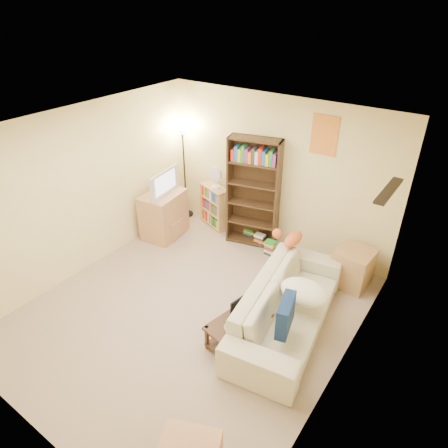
# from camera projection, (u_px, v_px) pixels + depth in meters

# --- Properties ---
(room) EXTENTS (4.50, 4.54, 2.52)m
(room) POSITION_uv_depth(u_px,v_px,m) (187.00, 206.00, 4.68)
(room) COLOR tan
(room) RESTS_ON ground
(sofa) EXTENTS (2.59, 1.60, 0.68)m
(sofa) POSITION_uv_depth(u_px,v_px,m) (288.00, 306.00, 5.09)
(sofa) COLOR beige
(sofa) RESTS_ON ground
(navy_pillow) EXTENTS (0.24, 0.46, 0.40)m
(navy_pillow) POSITION_uv_depth(u_px,v_px,m) (286.00, 315.00, 4.51)
(navy_pillow) COLOR navy
(navy_pillow) RESTS_ON sofa
(cream_blanket) EXTENTS (0.62, 0.44, 0.27)m
(cream_blanket) POSITION_uv_depth(u_px,v_px,m) (304.00, 292.00, 4.95)
(cream_blanket) COLOR white
(cream_blanket) RESTS_ON sofa
(tabby_cat) EXTENTS (0.54, 0.25, 0.18)m
(tabby_cat) POSITION_uv_depth(u_px,v_px,m) (290.00, 238.00, 5.67)
(tabby_cat) COLOR #DC5E2E
(tabby_cat) RESTS_ON sofa
(coffee_table) EXTENTS (0.60, 0.88, 0.36)m
(coffee_table) POSITION_uv_depth(u_px,v_px,m) (239.00, 329.00, 4.90)
(coffee_table) COLOR #45241A
(coffee_table) RESTS_ON ground
(laptop) EXTENTS (0.34, 0.25, 0.02)m
(laptop) POSITION_uv_depth(u_px,v_px,m) (245.00, 315.00, 4.91)
(laptop) COLOR black
(laptop) RESTS_ON coffee_table
(laptop_screen) EXTENTS (0.07, 0.26, 0.18)m
(laptop_screen) POSITION_uv_depth(u_px,v_px,m) (239.00, 304.00, 4.93)
(laptop_screen) COLOR white
(laptop_screen) RESTS_ON laptop
(mug) EXTENTS (0.21, 0.21, 0.10)m
(mug) POSITION_uv_depth(u_px,v_px,m) (229.00, 330.00, 4.64)
(mug) COLOR silver
(mug) RESTS_ON coffee_table
(tv_remote) EXTENTS (0.06, 0.15, 0.02)m
(tv_remote) POSITION_uv_depth(u_px,v_px,m) (259.00, 313.00, 4.93)
(tv_remote) COLOR black
(tv_remote) RESTS_ON coffee_table
(tv_stand) EXTENTS (0.64, 0.83, 0.82)m
(tv_stand) POSITION_uv_depth(u_px,v_px,m) (164.00, 215.00, 7.00)
(tv_stand) COLOR tan
(tv_stand) RESTS_ON ground
(television) EXTENTS (0.77, 0.28, 0.43)m
(television) POSITION_uv_depth(u_px,v_px,m) (161.00, 182.00, 6.68)
(television) COLOR black
(television) RESTS_ON tv_stand
(tall_bookshelf) EXTENTS (0.89, 0.47, 1.87)m
(tall_bookshelf) POSITION_uv_depth(u_px,v_px,m) (253.00, 191.00, 6.49)
(tall_bookshelf) COLOR #3B2716
(tall_bookshelf) RESTS_ON ground
(short_bookshelf) EXTENTS (0.65, 0.43, 0.78)m
(short_bookshelf) POSITION_uv_depth(u_px,v_px,m) (215.00, 206.00, 7.30)
(short_bookshelf) COLOR tan
(short_bookshelf) RESTS_ON ground
(desk_fan) EXTENTS (0.28, 0.16, 0.42)m
(desk_fan) POSITION_uv_depth(u_px,v_px,m) (215.00, 176.00, 6.93)
(desk_fan) COLOR white
(desk_fan) RESTS_ON short_bookshelf
(floor_lamp) EXTENTS (0.29, 0.29, 1.73)m
(floor_lamp) POSITION_uv_depth(u_px,v_px,m) (183.00, 147.00, 7.14)
(floor_lamp) COLOR black
(floor_lamp) RESTS_ON ground
(side_table) EXTENTS (0.54, 0.54, 0.58)m
(side_table) POSITION_uv_depth(u_px,v_px,m) (352.00, 268.00, 5.87)
(side_table) COLOR tan
(side_table) RESTS_ON ground
(book_stacks) EXTENTS (1.04, 0.54, 0.24)m
(book_stacks) POSITION_uv_depth(u_px,v_px,m) (266.00, 244.00, 6.73)
(book_stacks) COLOR red
(book_stacks) RESTS_ON ground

